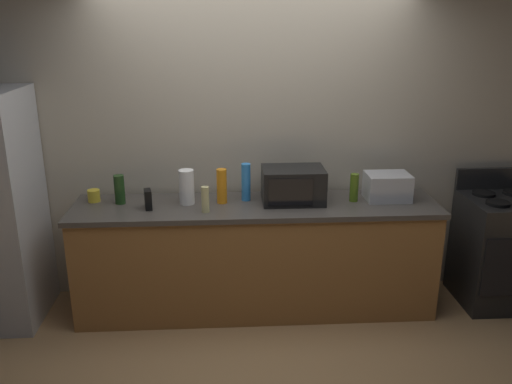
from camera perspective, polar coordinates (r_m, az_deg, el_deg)
ground_plane at (r=4.20m, az=0.34°, el=-14.81°), size 8.00×8.00×0.00m
back_wall at (r=4.44m, az=-0.32°, el=5.94°), size 6.40×0.10×2.70m
counter_run at (r=4.34m, az=-0.00°, el=-6.91°), size 2.84×0.64×0.90m
stove_range at (r=4.87m, az=24.33°, el=-5.60°), size 0.60×0.61×1.08m
microwave at (r=4.20m, az=3.94°, el=0.73°), size 0.48×0.35×0.27m
toaster_oven at (r=4.38m, az=13.75°, el=0.56°), size 0.34×0.26×0.21m
paper_towel_roll at (r=4.18m, az=-7.37°, el=0.53°), size 0.12×0.12×0.27m
cordless_phone at (r=4.13m, az=-11.37°, el=-0.77°), size 0.07×0.12×0.15m
bottle_wine at (r=4.28m, az=-14.27°, el=0.26°), size 0.08×0.08×0.23m
bottle_dish_soap at (r=4.17m, az=-3.65°, el=0.63°), size 0.08×0.08×0.27m
bottle_spray_cleaner at (r=4.22m, az=-1.07°, el=1.06°), size 0.07×0.07×0.30m
bottle_vinegar at (r=3.99m, az=-5.40°, el=-0.79°), size 0.06×0.06×0.20m
bottle_olive_oil at (r=4.28m, az=10.36°, el=0.47°), size 0.07×0.07×0.22m
mug_yellow at (r=4.40m, az=-16.82°, el=-0.38°), size 0.10×0.10×0.10m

